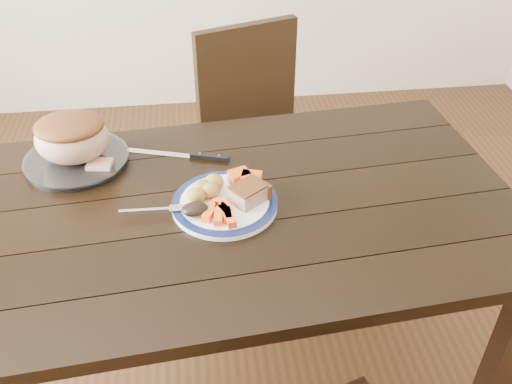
{
  "coord_description": "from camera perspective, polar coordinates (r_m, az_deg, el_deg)",
  "views": [
    {
      "loc": [
        -0.07,
        -1.21,
        1.71
      ],
      "look_at": [
        0.08,
        -0.02,
        0.8
      ],
      "focal_mm": 40.0,
      "sensor_mm": 36.0,
      "label": 1
    }
  ],
  "objects": [
    {
      "name": "dark_mushroom",
      "position": [
        1.48,
        -6.09,
        -1.71
      ],
      "size": [
        0.07,
        0.05,
        0.03
      ],
      "primitive_type": "ellipsoid",
      "color": "black",
      "rests_on": "dinner_plate"
    },
    {
      "name": "dinner_plate",
      "position": [
        1.54,
        -3.14,
        -1.21
      ],
      "size": [
        0.29,
        0.29,
        0.02
      ],
      "primitive_type": "cylinder",
      "color": "white",
      "rests_on": "dining_table"
    },
    {
      "name": "dining_table",
      "position": [
        1.61,
        -2.92,
        -3.83
      ],
      "size": [
        1.67,
        1.03,
        0.75
      ],
      "rotation": [
        0.0,
        0.0,
        0.08
      ],
      "color": "black",
      "rests_on": "ground"
    },
    {
      "name": "pumpkin_wedges",
      "position": [
        1.58,
        -1.06,
        1.35
      ],
      "size": [
        0.1,
        0.08,
        0.04
      ],
      "color": "orange",
      "rests_on": "dinner_plate"
    },
    {
      "name": "carving_knife",
      "position": [
        1.74,
        -5.93,
        3.61
      ],
      "size": [
        0.31,
        0.12,
        0.01
      ],
      "rotation": [
        0.0,
        0.0,
        -0.3
      ],
      "color": "silver",
      "rests_on": "dining_table"
    },
    {
      "name": "roast_joint",
      "position": [
        1.75,
        -17.92,
        5.09
      ],
      "size": [
        0.21,
        0.18,
        0.14
      ],
      "primitive_type": "ellipsoid",
      "color": "tan",
      "rests_on": "serving_platter"
    },
    {
      "name": "carrot_batons",
      "position": [
        1.48,
        -3.5,
        -2.11
      ],
      "size": [
        0.09,
        0.11,
        0.02
      ],
      "color": "#FA5615",
      "rests_on": "dinner_plate"
    },
    {
      "name": "ground",
      "position": [
        2.1,
        -2.34,
        -17.47
      ],
      "size": [
        4.0,
        4.0,
        0.0
      ],
      "primitive_type": "plane",
      "color": "#472B16",
      "rests_on": "ground"
    },
    {
      "name": "roasted_potatoes",
      "position": [
        1.55,
        -4.88,
        0.5
      ],
      "size": [
        0.1,
        0.1,
        0.05
      ],
      "color": "gold",
      "rests_on": "dinner_plate"
    },
    {
      "name": "cut_slice",
      "position": [
        1.72,
        -15.34,
        2.65
      ],
      "size": [
        0.08,
        0.07,
        0.02
      ],
      "primitive_type": "cube",
      "rotation": [
        0.0,
        0.0,
        -0.16
      ],
      "color": "tan",
      "rests_on": "serving_platter"
    },
    {
      "name": "serving_platter",
      "position": [
        1.79,
        -17.46,
        2.99
      ],
      "size": [
        0.3,
        0.3,
        0.02
      ],
      "primitive_type": "cylinder",
      "color": "white",
      "rests_on": "dining_table"
    },
    {
      "name": "chair_far",
      "position": [
        2.3,
        0.27,
        5.99
      ],
      "size": [
        0.54,
        0.54,
        0.93
      ],
      "rotation": [
        0.0,
        0.0,
        3.47
      ],
      "color": "black",
      "rests_on": "ground"
    },
    {
      "name": "plate_rim",
      "position": [
        1.54,
        -3.15,
        -0.96
      ],
      "size": [
        0.29,
        0.29,
        0.02
      ],
      "primitive_type": "torus",
      "color": "#0E1846",
      "rests_on": "dinner_plate"
    },
    {
      "name": "fork",
      "position": [
        1.52,
        -9.75,
        -1.75
      ],
      "size": [
        0.18,
        0.03,
        0.0
      ],
      "rotation": [
        0.0,
        0.0,
        -0.03
      ],
      "color": "silver",
      "rests_on": "dinner_plate"
    },
    {
      "name": "pork_slice",
      "position": [
        1.52,
        -0.78,
        -0.18
      ],
      "size": [
        0.12,
        0.11,
        0.04
      ],
      "primitive_type": "cube",
      "rotation": [
        0.0,
        0.0,
        0.64
      ],
      "color": "tan",
      "rests_on": "dinner_plate"
    }
  ]
}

